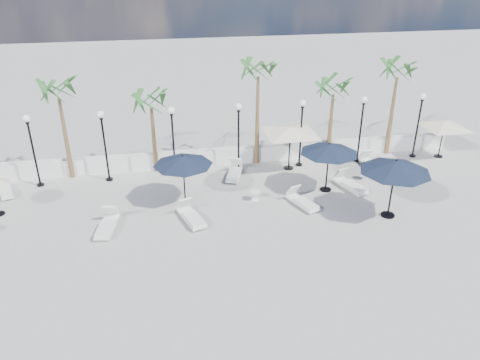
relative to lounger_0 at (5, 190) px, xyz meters
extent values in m
plane|color=#989893|center=(12.01, -5.79, -0.21)|extent=(100.00, 100.00, 0.00)
cube|color=silver|center=(12.01, 1.71, 0.24)|extent=(26.00, 0.30, 0.90)
cube|color=silver|center=(12.01, 1.71, 0.76)|extent=(26.00, 0.12, 0.08)
cylinder|color=black|center=(1.51, 0.71, -0.16)|extent=(0.36, 0.36, 0.10)
cylinder|color=black|center=(1.51, 0.71, 1.54)|extent=(0.10, 0.10, 3.50)
cylinder|color=black|center=(1.51, 0.71, 3.24)|extent=(0.18, 0.18, 0.10)
sphere|color=white|center=(1.51, 0.71, 3.45)|extent=(0.36, 0.36, 0.36)
cylinder|color=black|center=(5.01, 0.71, -0.16)|extent=(0.36, 0.36, 0.10)
cylinder|color=black|center=(5.01, 0.71, 1.54)|extent=(0.10, 0.10, 3.50)
cylinder|color=black|center=(5.01, 0.71, 3.24)|extent=(0.18, 0.18, 0.10)
sphere|color=white|center=(5.01, 0.71, 3.45)|extent=(0.36, 0.36, 0.36)
cylinder|color=black|center=(8.51, 0.71, -0.16)|extent=(0.36, 0.36, 0.10)
cylinder|color=black|center=(8.51, 0.71, 1.54)|extent=(0.10, 0.10, 3.50)
cylinder|color=black|center=(8.51, 0.71, 3.24)|extent=(0.18, 0.18, 0.10)
sphere|color=white|center=(8.51, 0.71, 3.45)|extent=(0.36, 0.36, 0.36)
cylinder|color=black|center=(12.01, 0.71, -0.16)|extent=(0.36, 0.36, 0.10)
cylinder|color=black|center=(12.01, 0.71, 1.54)|extent=(0.10, 0.10, 3.50)
cylinder|color=black|center=(12.01, 0.71, 3.24)|extent=(0.18, 0.18, 0.10)
sphere|color=white|center=(12.01, 0.71, 3.45)|extent=(0.36, 0.36, 0.36)
cylinder|color=black|center=(15.51, 0.71, -0.16)|extent=(0.36, 0.36, 0.10)
cylinder|color=black|center=(15.51, 0.71, 1.54)|extent=(0.10, 0.10, 3.50)
cylinder|color=black|center=(15.51, 0.71, 3.24)|extent=(0.18, 0.18, 0.10)
sphere|color=white|center=(15.51, 0.71, 3.45)|extent=(0.36, 0.36, 0.36)
cylinder|color=black|center=(19.01, 0.71, -0.16)|extent=(0.36, 0.36, 0.10)
cylinder|color=black|center=(19.01, 0.71, 1.54)|extent=(0.10, 0.10, 3.50)
cylinder|color=black|center=(19.01, 0.71, 3.24)|extent=(0.18, 0.18, 0.10)
sphere|color=white|center=(19.01, 0.71, 3.45)|extent=(0.36, 0.36, 0.36)
cylinder|color=black|center=(22.51, 0.71, -0.16)|extent=(0.36, 0.36, 0.10)
cylinder|color=black|center=(22.51, 0.71, 1.54)|extent=(0.10, 0.10, 3.50)
cylinder|color=black|center=(22.51, 0.71, 3.24)|extent=(0.18, 0.18, 0.10)
sphere|color=white|center=(22.51, 0.71, 3.45)|extent=(0.36, 0.36, 0.36)
cone|color=brown|center=(3.01, 1.51, 1.99)|extent=(0.28, 0.28, 4.40)
cone|color=brown|center=(7.51, 1.51, 1.59)|extent=(0.28, 0.28, 3.60)
cone|color=brown|center=(13.21, 1.51, 2.29)|extent=(0.28, 0.28, 5.00)
cone|color=brown|center=(17.51, 1.51, 1.69)|extent=(0.28, 0.28, 3.80)
cone|color=brown|center=(21.21, 1.51, 2.09)|extent=(0.28, 0.28, 4.60)
cube|color=silver|center=(0.01, -0.02, -0.08)|extent=(1.08, 1.75, 0.09)
cube|color=silver|center=(0.08, -0.23, 0.02)|extent=(0.86, 1.23, 0.09)
cube|color=silver|center=(-0.22, 0.62, 0.25)|extent=(0.62, 0.54, 0.52)
cube|color=silver|center=(8.95, -4.29, -0.05)|extent=(1.24, 2.12, 0.11)
cube|color=silver|center=(9.03, -4.55, 0.07)|extent=(1.00, 1.48, 0.11)
cube|color=silver|center=(8.70, -3.51, 0.35)|extent=(0.74, 0.64, 0.63)
cube|color=silver|center=(11.62, -0.14, -0.05)|extent=(1.24, 2.06, 0.11)
cube|color=silver|center=(11.54, -0.39, 0.06)|extent=(1.00, 1.45, 0.11)
cube|color=silver|center=(11.87, 0.61, 0.34)|extent=(0.73, 0.63, 0.61)
cube|color=silver|center=(5.24, -4.36, -0.05)|extent=(1.00, 2.06, 0.11)
cube|color=silver|center=(5.20, -4.62, 0.07)|extent=(0.84, 1.42, 0.11)
cube|color=silver|center=(5.38, -3.57, 0.34)|extent=(0.69, 0.57, 0.62)
cube|color=silver|center=(17.24, -2.60, -0.05)|extent=(1.30, 2.18, 0.11)
cube|color=silver|center=(17.32, -2.86, 0.08)|extent=(1.05, 1.53, 0.11)
cube|color=silver|center=(16.98, -1.80, 0.37)|extent=(0.77, 0.67, 0.65)
cube|color=silver|center=(19.38, -0.43, -0.05)|extent=(0.76, 2.02, 0.11)
cube|color=silver|center=(19.39, -0.70, 0.07)|extent=(0.69, 1.37, 0.11)
cube|color=silver|center=(19.34, 0.38, 0.35)|extent=(0.65, 0.50, 0.62)
cube|color=silver|center=(14.31, -3.83, -0.06)|extent=(1.27, 1.98, 0.10)
cube|color=silver|center=(14.40, -4.06, 0.05)|extent=(1.01, 1.40, 0.10)
cube|color=silver|center=(14.03, -3.12, 0.31)|extent=(0.71, 0.63, 0.59)
cylinder|color=silver|center=(12.18, -2.86, -0.20)|extent=(0.38, 0.38, 0.03)
cylinder|color=silver|center=(12.18, -2.86, 0.02)|extent=(0.06, 0.06, 0.46)
cylinder|color=silver|center=(12.18, -2.86, 0.26)|extent=(0.50, 0.50, 0.03)
cylinder|color=silver|center=(18.46, -1.66, -0.20)|extent=(0.38, 0.38, 0.03)
cylinder|color=silver|center=(18.46, -1.66, 0.01)|extent=(0.06, 0.06, 0.45)
cylinder|color=silver|center=(18.46, -1.66, 0.25)|extent=(0.49, 0.49, 0.03)
cylinder|color=black|center=(8.80, -2.43, -0.18)|extent=(0.55, 0.55, 0.06)
cylinder|color=black|center=(8.80, -2.43, 0.98)|extent=(0.07, 0.07, 2.39)
cone|color=black|center=(8.80, -2.43, 2.00)|extent=(2.83, 2.83, 0.44)
sphere|color=black|center=(8.80, -2.43, 2.25)|extent=(0.08, 0.08, 0.08)
cylinder|color=black|center=(15.95, -2.47, -0.18)|extent=(0.58, 0.58, 0.06)
cylinder|color=black|center=(15.95, -2.47, 1.03)|extent=(0.07, 0.07, 2.48)
cone|color=black|center=(15.95, -2.47, 2.09)|extent=(2.90, 2.90, 0.47)
sphere|color=black|center=(15.95, -2.47, 2.34)|extent=(0.08, 0.08, 0.08)
cylinder|color=black|center=(17.90, -5.43, -0.18)|extent=(0.63, 0.63, 0.07)
cylinder|color=black|center=(17.90, -5.43, 1.15)|extent=(0.08, 0.08, 2.72)
cone|color=black|center=(17.90, -5.43, 2.30)|extent=(3.17, 3.17, 0.51)
sphere|color=black|center=(17.90, -5.43, 2.59)|extent=(0.09, 0.09, 0.09)
cylinder|color=black|center=(14.80, 0.41, -0.18)|extent=(0.56, 0.56, 0.06)
cylinder|color=black|center=(14.80, 0.41, 1.01)|extent=(0.07, 0.07, 2.46)
pyramid|color=beige|center=(14.80, 0.41, 2.27)|extent=(5.43, 5.43, 0.37)
cylinder|color=black|center=(24.01, 0.41, -0.18)|extent=(0.50, 0.50, 0.06)
cylinder|color=black|center=(24.01, 0.41, 0.86)|extent=(0.07, 0.07, 2.15)
pyramid|color=beige|center=(24.01, 0.41, 1.96)|extent=(4.66, 4.66, 0.33)
camera|label=1|loc=(7.81, -22.52, 10.85)|focal=35.00mm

